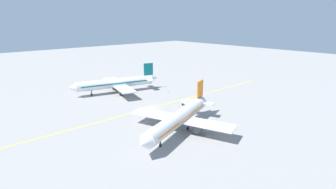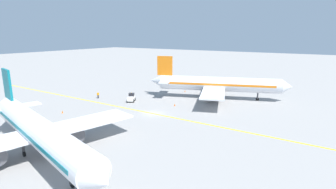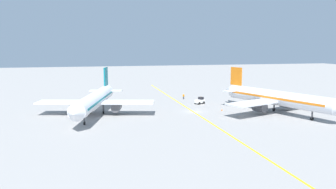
{
  "view_description": "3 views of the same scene",
  "coord_description": "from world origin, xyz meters",
  "px_view_note": "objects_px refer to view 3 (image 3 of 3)",
  "views": [
    {
      "loc": [
        -64.03,
        50.09,
        27.81
      ],
      "look_at": [
        -3.52,
        -3.97,
        4.53
      ],
      "focal_mm": 28.0,
      "sensor_mm": 36.0,
      "label": 1
    },
    {
      "loc": [
        42.47,
        30.38,
        16.22
      ],
      "look_at": [
        -4.81,
        0.58,
        3.23
      ],
      "focal_mm": 28.0,
      "sensor_mm": 36.0,
      "label": 2
    },
    {
      "loc": [
        25.49,
        77.3,
        16.29
      ],
      "look_at": [
        5.2,
        -5.44,
        3.8
      ],
      "focal_mm": 35.0,
      "sensor_mm": 36.0,
      "label": 3
    }
  ],
  "objects_px": {
    "airplane_adjacent_stand": "(95,100)",
    "traffic_cone_mid_apron": "(263,104)",
    "airplane_at_gate": "(276,98)",
    "ground_crew_worker": "(184,96)",
    "baggage_tug_white": "(200,101)",
    "traffic_cone_by_wingtip": "(144,102)",
    "traffic_cone_near_nose": "(222,110)"
  },
  "relations": [
    {
      "from": "ground_crew_worker",
      "to": "airplane_adjacent_stand",
      "type": "bearing_deg",
      "value": 33.5
    },
    {
      "from": "ground_crew_worker",
      "to": "traffic_cone_by_wingtip",
      "type": "bearing_deg",
      "value": 14.38
    },
    {
      "from": "ground_crew_worker",
      "to": "traffic_cone_near_nose",
      "type": "bearing_deg",
      "value": 101.59
    },
    {
      "from": "baggage_tug_white",
      "to": "traffic_cone_near_nose",
      "type": "xyz_separation_m",
      "value": [
        -2.05,
        11.2,
        -0.63
      ]
    },
    {
      "from": "baggage_tug_white",
      "to": "ground_crew_worker",
      "type": "xyz_separation_m",
      "value": [
        2.15,
        -9.25,
        0.01
      ]
    },
    {
      "from": "airplane_at_gate",
      "to": "traffic_cone_by_wingtip",
      "type": "height_order",
      "value": "airplane_at_gate"
    },
    {
      "from": "airplane_at_gate",
      "to": "airplane_adjacent_stand",
      "type": "xyz_separation_m",
      "value": [
        43.42,
        -7.73,
        0.0
      ]
    },
    {
      "from": "traffic_cone_near_nose",
      "to": "traffic_cone_mid_apron",
      "type": "relative_size",
      "value": 1.0
    },
    {
      "from": "airplane_at_gate",
      "to": "airplane_adjacent_stand",
      "type": "relative_size",
      "value": 0.98
    },
    {
      "from": "traffic_cone_near_nose",
      "to": "traffic_cone_by_wingtip",
      "type": "distance_m",
      "value": 24.34
    },
    {
      "from": "traffic_cone_by_wingtip",
      "to": "traffic_cone_near_nose",
      "type": "bearing_deg",
      "value": 135.5
    },
    {
      "from": "airplane_at_gate",
      "to": "ground_crew_worker",
      "type": "height_order",
      "value": "airplane_at_gate"
    },
    {
      "from": "traffic_cone_near_nose",
      "to": "traffic_cone_mid_apron",
      "type": "distance_m",
      "value": 15.47
    },
    {
      "from": "baggage_tug_white",
      "to": "traffic_cone_near_nose",
      "type": "relative_size",
      "value": 6.09
    },
    {
      "from": "airplane_at_gate",
      "to": "ground_crew_worker",
      "type": "bearing_deg",
      "value": -58.21
    },
    {
      "from": "traffic_cone_mid_apron",
      "to": "airplane_adjacent_stand",
      "type": "bearing_deg",
      "value": 3.63
    },
    {
      "from": "airplane_at_gate",
      "to": "airplane_adjacent_stand",
      "type": "height_order",
      "value": "same"
    },
    {
      "from": "baggage_tug_white",
      "to": "traffic_cone_mid_apron",
      "type": "distance_m",
      "value": 17.64
    },
    {
      "from": "airplane_at_gate",
      "to": "traffic_cone_near_nose",
      "type": "bearing_deg",
      "value": -24.6
    },
    {
      "from": "baggage_tug_white",
      "to": "airplane_adjacent_stand",
      "type": "bearing_deg",
      "value": 16.74
    },
    {
      "from": "traffic_cone_by_wingtip",
      "to": "traffic_cone_mid_apron",
      "type": "bearing_deg",
      "value": 159.67
    },
    {
      "from": "airplane_adjacent_stand",
      "to": "traffic_cone_near_nose",
      "type": "distance_m",
      "value": 31.86
    },
    {
      "from": "traffic_cone_by_wingtip",
      "to": "airplane_adjacent_stand",
      "type": "bearing_deg",
      "value": 46.04
    },
    {
      "from": "traffic_cone_by_wingtip",
      "to": "baggage_tug_white",
      "type": "bearing_deg",
      "value": 159.04
    },
    {
      "from": "traffic_cone_mid_apron",
      "to": "traffic_cone_near_nose",
      "type": "bearing_deg",
      "value": 19.8
    },
    {
      "from": "airplane_at_gate",
      "to": "baggage_tug_white",
      "type": "height_order",
      "value": "airplane_at_gate"
    },
    {
      "from": "baggage_tug_white",
      "to": "ground_crew_worker",
      "type": "height_order",
      "value": "baggage_tug_white"
    },
    {
      "from": "traffic_cone_near_nose",
      "to": "traffic_cone_by_wingtip",
      "type": "relative_size",
      "value": 1.0
    },
    {
      "from": "ground_crew_worker",
      "to": "traffic_cone_near_nose",
      "type": "xyz_separation_m",
      "value": [
        -4.19,
        20.44,
        -0.63
      ]
    },
    {
      "from": "traffic_cone_near_nose",
      "to": "traffic_cone_mid_apron",
      "type": "xyz_separation_m",
      "value": [
        -14.55,
        -5.24,
        0.0
      ]
    },
    {
      "from": "airplane_adjacent_stand",
      "to": "traffic_cone_mid_apron",
      "type": "relative_size",
      "value": 63.81
    },
    {
      "from": "traffic_cone_mid_apron",
      "to": "traffic_cone_by_wingtip",
      "type": "bearing_deg",
      "value": -20.33
    }
  ]
}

